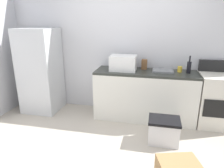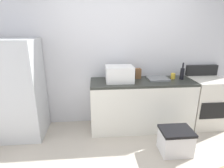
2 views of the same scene
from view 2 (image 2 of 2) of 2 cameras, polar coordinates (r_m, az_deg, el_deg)
wall_back at (r=3.40m, az=3.39°, el=9.07°), size 5.00×0.10×2.60m
kitchen_counter at (r=3.36m, az=9.09°, el=-6.35°), size 1.80×0.60×0.90m
refrigerator at (r=3.33m, az=-26.95°, el=-1.67°), size 0.68×0.66×1.63m
stove_oven at (r=3.84m, az=27.10°, el=-4.82°), size 0.60×0.61×1.10m
microwave at (r=3.08m, az=2.34°, el=3.14°), size 0.46×0.34×0.27m
sink_basin at (r=3.35m, az=14.14°, el=1.67°), size 0.36×0.32×0.03m
wine_bottle at (r=3.45m, az=21.13°, el=3.13°), size 0.07×0.07×0.30m
coffee_mug at (r=3.45m, az=18.60°, el=2.38°), size 0.08×0.08×0.10m
knife_block at (r=3.33m, az=8.14°, el=3.30°), size 0.10×0.10×0.18m
storage_bin at (r=2.97m, az=19.26°, el=-16.46°), size 0.46×0.36×0.38m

